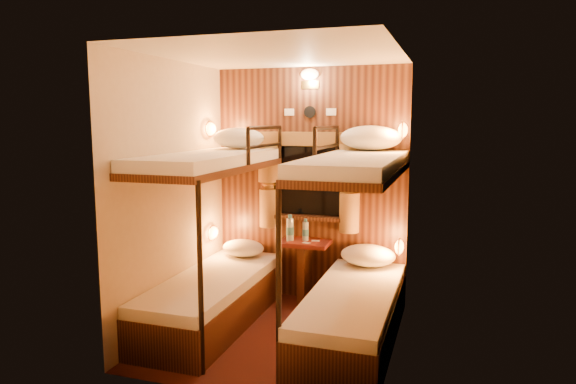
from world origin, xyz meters
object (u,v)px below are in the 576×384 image
(bottle_left, at_px, (290,230))
(bottle_right, at_px, (305,231))
(table, at_px, (305,264))
(bunk_left, at_px, (213,265))
(bunk_right, at_px, (353,278))

(bottle_left, relative_size, bottle_right, 1.17)
(table, xyz_separation_m, bottle_left, (-0.15, -0.03, 0.35))
(table, bearing_deg, bottle_left, -168.19)
(bunk_left, bearing_deg, bottle_left, 56.30)
(bunk_right, height_order, bottle_right, bunk_right)
(bottle_left, bearing_deg, bunk_right, -43.33)
(bunk_right, height_order, bottle_left, bunk_right)
(bunk_left, distance_m, table, 1.02)
(bunk_right, xyz_separation_m, table, (-0.65, 0.78, -0.14))
(bottle_left, xyz_separation_m, bottle_right, (0.15, 0.04, -0.02))
(table, distance_m, bottle_left, 0.38)
(bunk_left, bearing_deg, table, 50.33)
(bunk_left, distance_m, bottle_left, 0.93)
(table, xyz_separation_m, bottle_right, (0.00, 0.01, 0.33))
(bunk_right, bearing_deg, bottle_left, 136.67)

